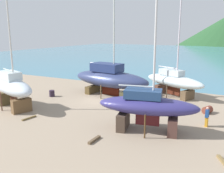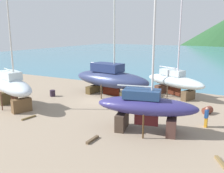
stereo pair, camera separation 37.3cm
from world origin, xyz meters
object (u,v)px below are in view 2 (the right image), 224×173
Objects in this scene: sailboat_far_slipway at (146,107)px; barrel_blue_faded at (207,110)px; sailboat_large_starboard at (174,81)px; sailboat_mid_port at (111,78)px; barrel_by_slipway at (53,93)px; sailboat_small_center at (13,87)px; worker at (206,117)px.

sailboat_far_slipway is 7.83m from barrel_blue_faded.
sailboat_far_slipway is at bearing -61.04° from sailboat_large_starboard.
sailboat_mid_port reaches higher than barrel_by_slipway.
sailboat_large_starboard is at bearing 63.41° from sailboat_small_center.
barrel_blue_faded is (11.40, -1.88, -1.77)m from sailboat_mid_port.
sailboat_far_slipway is 11.74m from sailboat_large_starboard.
sailboat_far_slipway is 0.71× the size of sailboat_mid_port.
sailboat_large_starboard is at bearing 125.80° from worker.
barrel_by_slipway is (-12.86, -6.82, -1.51)m from sailboat_large_starboard.
sailboat_mid_port reaches higher than barrel_blue_faded.
sailboat_mid_port is (-7.70, 8.58, 0.11)m from sailboat_far_slipway.
sailboat_mid_port is 11.69m from barrel_blue_faded.
barrel_by_slipway is (-17.34, -1.80, 0.04)m from barrel_blue_faded.
sailboat_mid_port is at bearing 161.51° from worker.
worker is 2.21× the size of barrel_by_slipway.
sailboat_far_slipway is 13.97m from sailboat_small_center.
sailboat_mid_port is 17.91× the size of barrel_blue_faded.
sailboat_small_center reaches higher than worker.
barrel_blue_faded is at bearing 49.29° from sailboat_far_slipway.
sailboat_mid_port is at bearing -130.54° from sailboat_large_starboard.
sailboat_large_starboard reaches higher than sailboat_small_center.
sailboat_mid_port is 9.81× the size of worker.
sailboat_far_slipway reaches higher than worker.
sailboat_mid_port is 1.21× the size of sailboat_large_starboard.
worker is 17.77m from barrel_by_slipway.
barrel_blue_faded is (-0.34, 3.61, -0.52)m from worker.
sailboat_small_center is at bearing -116.69° from sailboat_mid_port.
sailboat_large_starboard reaches higher than barrel_by_slipway.
sailboat_small_center is at bearing -112.17° from sailboat_large_starboard.
barrel_blue_faded is at bearing 42.75° from sailboat_small_center.
sailboat_small_center is at bearing -93.48° from barrel_by_slipway.
sailboat_far_slipway is 0.86× the size of sailboat_large_starboard.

